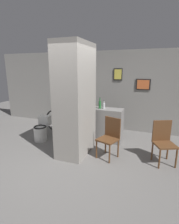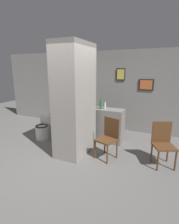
% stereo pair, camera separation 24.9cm
% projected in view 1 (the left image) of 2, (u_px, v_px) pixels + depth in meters
% --- Properties ---
extents(ground_plane, '(14.00, 14.00, 0.00)m').
position_uv_depth(ground_plane, '(60.00, 161.00, 3.96)').
color(ground_plane, slate).
extents(wall_back, '(8.00, 0.09, 2.60)m').
position_uv_depth(wall_back, '(98.00, 90.00, 6.02)').
color(wall_back, gray).
rests_on(wall_back, ground_plane).
extents(pillar_center, '(0.67, 1.09, 2.60)m').
position_uv_depth(pillar_center, '(75.00, 101.00, 4.09)').
color(pillar_center, gray).
rests_on(pillar_center, ground_plane).
extents(counter_shelf, '(1.13, 0.44, 0.94)m').
position_uv_depth(counter_shelf, '(103.00, 124.00, 5.01)').
color(counter_shelf, gray).
rests_on(counter_shelf, ground_plane).
extents(toilet, '(0.37, 0.53, 0.68)m').
position_uv_depth(toilet, '(42.00, 130.00, 5.06)').
color(toilet, silver).
rests_on(toilet, ground_plane).
extents(chair_near_pillar, '(0.53, 0.53, 0.94)m').
position_uv_depth(chair_near_pillar, '(110.00, 136.00, 4.04)').
color(chair_near_pillar, brown).
rests_on(chair_near_pillar, ground_plane).
extents(chair_by_doorway, '(0.55, 0.55, 0.94)m').
position_uv_depth(chair_by_doorway, '(163.00, 140.00, 3.79)').
color(chair_by_doorway, brown).
rests_on(chair_by_doorway, ground_plane).
extents(bicycle, '(1.82, 0.42, 0.79)m').
position_uv_depth(bicycle, '(70.00, 122.00, 5.52)').
color(bicycle, black).
rests_on(bicycle, ground_plane).
extents(bottle_tall, '(0.07, 0.07, 0.32)m').
position_uv_depth(bottle_tall, '(100.00, 104.00, 4.86)').
color(bottle_tall, '#267233').
rests_on(bottle_tall, counter_shelf).
extents(bottle_short, '(0.07, 0.07, 0.24)m').
position_uv_depth(bottle_short, '(104.00, 105.00, 4.86)').
color(bottle_short, silver).
rests_on(bottle_short, counter_shelf).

